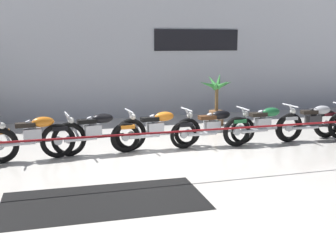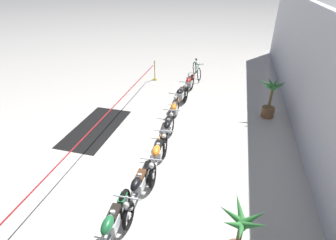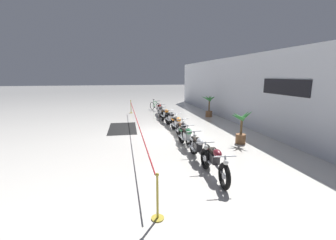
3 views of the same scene
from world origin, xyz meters
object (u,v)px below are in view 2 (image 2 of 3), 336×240
object	(u,v)px
motorcycle_black_3	(168,130)
motorcycle_red_0	(189,86)
motorcycle_orange_4	(157,156)
motorcycle_green_6	(112,228)
floor_banner	(96,128)
potted_palm_right_of_row	(270,99)
bicycle	(197,70)
motorcycle_black_1	(180,97)
potted_palm_left_of_row	(238,238)
motorcycle_black_5	(138,188)
motorcycle_orange_2	(174,112)
stanchion_far_left	(110,114)

from	to	relation	value
motorcycle_black_3	motorcycle_red_0	bearing A→B (deg)	-179.86
motorcycle_orange_4	motorcycle_green_6	distance (m)	2.63
motorcycle_red_0	floor_banner	xyz separation A→B (m)	(3.82, -2.84, -0.47)
floor_banner	potted_palm_right_of_row	bearing A→B (deg)	113.00
bicycle	floor_banner	world-z (taller)	bicycle
motorcycle_red_0	motorcycle_orange_4	xyz separation A→B (m)	(5.45, 0.05, -0.02)
motorcycle_orange_4	bicycle	xyz separation A→B (m)	(-7.96, -0.07, -0.08)
motorcycle_black_1	motorcycle_red_0	bearing A→B (deg)	174.76
motorcycle_green_6	potted_palm_right_of_row	bearing A→B (deg)	151.77
motorcycle_green_6	bicycle	bearing A→B (deg)	179.11
motorcycle_green_6	potted_palm_left_of_row	distance (m)	2.57
potted_palm_left_of_row	motorcycle_orange_4	bearing A→B (deg)	-136.28
motorcycle_black_5	motorcycle_orange_2	bearing A→B (deg)	-179.59
motorcycle_black_1	motorcycle_black_3	distance (m)	2.66
motorcycle_red_0	motorcycle_orange_2	xyz separation A→B (m)	(2.76, -0.07, 0.00)
stanchion_far_left	floor_banner	world-z (taller)	stanchion_far_left
bicycle	floor_banner	distance (m)	6.95
bicycle	potted_palm_left_of_row	size ratio (longest dim) A/B	1.00
motorcycle_orange_4	potted_palm_left_of_row	bearing A→B (deg)	43.72
motorcycle_black_3	bicycle	world-z (taller)	motorcycle_black_3
motorcycle_orange_2	motorcycle_black_5	distance (m)	4.06
motorcycle_black_1	bicycle	xyz separation A→B (m)	(-3.88, 0.11, -0.10)
motorcycle_black_3	floor_banner	size ratio (longest dim) A/B	0.75
motorcycle_orange_2	motorcycle_orange_4	size ratio (longest dim) A/B	0.98
motorcycle_black_3	bicycle	size ratio (longest dim) A/B	1.48
motorcycle_red_0	motorcycle_black_3	bearing A→B (deg)	0.14
stanchion_far_left	motorcycle_red_0	bearing A→B (deg)	151.75
motorcycle_orange_4	motorcycle_red_0	bearing A→B (deg)	-179.43
motorcycle_orange_2	motorcycle_green_6	distance (m)	5.31
motorcycle_black_3	potted_palm_right_of_row	distance (m)	4.40
potted_palm_left_of_row	potted_palm_right_of_row	world-z (taller)	potted_palm_right_of_row
stanchion_far_left	floor_banner	xyz separation A→B (m)	(-0.14, -0.71, -0.76)
motorcycle_orange_2	motorcycle_orange_4	distance (m)	2.69
motorcycle_black_3	potted_palm_left_of_row	world-z (taller)	potted_palm_left_of_row
bicycle	stanchion_far_left	world-z (taller)	stanchion_far_left
motorcycle_red_0	potted_palm_left_of_row	world-z (taller)	potted_palm_left_of_row
motorcycle_orange_2	potted_palm_left_of_row	bearing A→B (deg)	25.52
motorcycle_red_0	motorcycle_black_1	bearing A→B (deg)	-5.24
motorcycle_black_3	potted_palm_left_of_row	distance (m)	4.52
potted_palm_left_of_row	floor_banner	bearing A→B (deg)	-127.86
motorcycle_black_1	floor_banner	xyz separation A→B (m)	(2.45, -2.71, -0.47)
motorcycle_orange_2	bicycle	bearing A→B (deg)	179.41
motorcycle_black_1	stanchion_far_left	xyz separation A→B (m)	(2.59, -2.00, 0.30)
motorcycle_black_5	motorcycle_red_0	bearing A→B (deg)	179.66
motorcycle_black_5	motorcycle_green_6	xyz separation A→B (m)	(1.25, -0.14, 0.00)
motorcycle_black_5	potted_palm_left_of_row	size ratio (longest dim) A/B	1.38
motorcycle_black_5	potted_palm_left_of_row	world-z (taller)	potted_palm_left_of_row
motorcycle_green_6	floor_banner	xyz separation A→B (m)	(-4.25, -2.66, -0.46)
motorcycle_red_0	motorcycle_orange_4	distance (m)	5.45
stanchion_far_left	floor_banner	size ratio (longest dim) A/B	4.41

